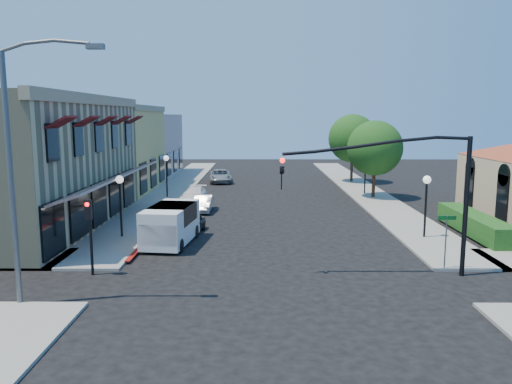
{
  "coord_description": "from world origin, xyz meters",
  "views": [
    {
      "loc": [
        -0.77,
        -19.32,
        6.83
      ],
      "look_at": [
        -0.94,
        8.36,
        2.6
      ],
      "focal_mm": 35.0,
      "sensor_mm": 36.0,
      "label": 1
    }
  ],
  "objects_px": {
    "lamppost_left_far": "(166,166)",
    "parked_car_d": "(220,176)",
    "street_name_sign": "(446,233)",
    "parked_car_b": "(203,203)",
    "parked_car_a": "(191,224)",
    "lamppost_right_far": "(365,163)",
    "cobra_streetlight": "(20,161)",
    "signal_mast_arm": "(417,182)",
    "street_tree_a": "(375,148)",
    "street_tree_b": "(353,138)",
    "lamppost_right_near": "(426,191)",
    "white_van": "(171,222)",
    "lamppost_left_near": "(120,190)",
    "parked_car_c": "(195,195)",
    "secondary_signal": "(89,223)"
  },
  "relations": [
    {
      "from": "lamppost_left_far",
      "to": "parked_car_a",
      "type": "height_order",
      "value": "lamppost_left_far"
    },
    {
      "from": "street_name_sign",
      "to": "parked_car_c",
      "type": "bearing_deg",
      "value": 127.03
    },
    {
      "from": "cobra_streetlight",
      "to": "lamppost_left_far",
      "type": "distance_m",
      "value": 24.14
    },
    {
      "from": "secondary_signal",
      "to": "parked_car_b",
      "type": "bearing_deg",
      "value": 77.69
    },
    {
      "from": "cobra_streetlight",
      "to": "lamppost_left_far",
      "type": "relative_size",
      "value": 2.61
    },
    {
      "from": "street_tree_b",
      "to": "street_name_sign",
      "type": "distance_m",
      "value": 29.96
    },
    {
      "from": "signal_mast_arm",
      "to": "lamppost_left_far",
      "type": "relative_size",
      "value": 2.24
    },
    {
      "from": "street_tree_a",
      "to": "lamppost_left_near",
      "type": "distance_m",
      "value": 22.3
    },
    {
      "from": "parked_car_c",
      "to": "parked_car_d",
      "type": "height_order",
      "value": "parked_car_d"
    },
    {
      "from": "parked_car_c",
      "to": "lamppost_right_near",
      "type": "bearing_deg",
      "value": -37.9
    },
    {
      "from": "street_tree_b",
      "to": "cobra_streetlight",
      "type": "bearing_deg",
      "value": -117.83
    },
    {
      "from": "parked_car_b",
      "to": "parked_car_a",
      "type": "bearing_deg",
      "value": -89.42
    },
    {
      "from": "street_name_sign",
      "to": "lamppost_left_near",
      "type": "distance_m",
      "value": 17.05
    },
    {
      "from": "street_tree_a",
      "to": "signal_mast_arm",
      "type": "distance_m",
      "value": 20.71
    },
    {
      "from": "parked_car_b",
      "to": "parked_car_d",
      "type": "xyz_separation_m",
      "value": [
        0.0,
        15.93,
        0.09
      ]
    },
    {
      "from": "street_tree_b",
      "to": "white_van",
      "type": "bearing_deg",
      "value": -119.52
    },
    {
      "from": "cobra_streetlight",
      "to": "street_tree_b",
      "type": "bearing_deg",
      "value": 62.17
    },
    {
      "from": "cobra_streetlight",
      "to": "parked_car_d",
      "type": "relative_size",
      "value": 1.94
    },
    {
      "from": "street_tree_a",
      "to": "lamppost_right_far",
      "type": "distance_m",
      "value": 2.49
    },
    {
      "from": "signal_mast_arm",
      "to": "parked_car_a",
      "type": "relative_size",
      "value": 2.52
    },
    {
      "from": "cobra_streetlight",
      "to": "secondary_signal",
      "type": "bearing_deg",
      "value": 71.37
    },
    {
      "from": "parked_car_c",
      "to": "parked_car_d",
      "type": "xyz_separation_m",
      "value": [
        1.13,
        12.0,
        0.08
      ]
    },
    {
      "from": "lamppost_right_far",
      "to": "lamppost_left_near",
      "type": "bearing_deg",
      "value": -136.74
    },
    {
      "from": "parked_car_a",
      "to": "street_name_sign",
      "type": "bearing_deg",
      "value": -22.72
    },
    {
      "from": "street_name_sign",
      "to": "lamppost_right_near",
      "type": "bearing_deg",
      "value": 80.22
    },
    {
      "from": "street_tree_a",
      "to": "white_van",
      "type": "height_order",
      "value": "street_tree_a"
    },
    {
      "from": "street_tree_a",
      "to": "street_tree_b",
      "type": "xyz_separation_m",
      "value": [
        0.0,
        10.0,
        0.35
      ]
    },
    {
      "from": "white_van",
      "to": "street_tree_b",
      "type": "bearing_deg",
      "value": 60.48
    },
    {
      "from": "street_name_sign",
      "to": "white_van",
      "type": "height_order",
      "value": "street_name_sign"
    },
    {
      "from": "cobra_streetlight",
      "to": "lamppost_left_far",
      "type": "bearing_deg",
      "value": 88.45
    },
    {
      "from": "lamppost_right_near",
      "to": "signal_mast_arm",
      "type": "bearing_deg",
      "value": -112.12
    },
    {
      "from": "lamppost_right_far",
      "to": "street_name_sign",
      "type": "bearing_deg",
      "value": -92.63
    },
    {
      "from": "lamppost_left_near",
      "to": "lamppost_right_near",
      "type": "distance_m",
      "value": 17.0
    },
    {
      "from": "white_van",
      "to": "cobra_streetlight",
      "type": "bearing_deg",
      "value": -112.63
    },
    {
      "from": "lamppost_left_far",
      "to": "signal_mast_arm",
      "type": "bearing_deg",
      "value": -55.0
    },
    {
      "from": "street_name_sign",
      "to": "lamppost_right_far",
      "type": "relative_size",
      "value": 0.7
    },
    {
      "from": "street_tree_b",
      "to": "secondary_signal",
      "type": "bearing_deg",
      "value": -118.77
    },
    {
      "from": "street_tree_a",
      "to": "cobra_streetlight",
      "type": "bearing_deg",
      "value": -126.79
    },
    {
      "from": "signal_mast_arm",
      "to": "lamppost_left_far",
      "type": "distance_m",
      "value": 25.07
    },
    {
      "from": "street_name_sign",
      "to": "parked_car_b",
      "type": "distance_m",
      "value": 18.57
    },
    {
      "from": "parked_car_b",
      "to": "signal_mast_arm",
      "type": "bearing_deg",
      "value": -53.24
    },
    {
      "from": "lamppost_right_near",
      "to": "parked_car_a",
      "type": "relative_size",
      "value": 1.12
    },
    {
      "from": "lamppost_left_far",
      "to": "parked_car_d",
      "type": "relative_size",
      "value": 0.74
    },
    {
      "from": "street_name_sign",
      "to": "parked_car_d",
      "type": "xyz_separation_m",
      "value": [
        -12.3,
        29.8,
        -1.03
      ]
    },
    {
      "from": "lamppost_right_near",
      "to": "street_tree_a",
      "type": "bearing_deg",
      "value": 88.77
    },
    {
      "from": "lamppost_left_near",
      "to": "parked_car_b",
      "type": "bearing_deg",
      "value": 65.36
    },
    {
      "from": "secondary_signal",
      "to": "lamppost_right_near",
      "type": "distance_m",
      "value": 17.77
    },
    {
      "from": "lamppost_left_near",
      "to": "white_van",
      "type": "relative_size",
      "value": 0.73
    },
    {
      "from": "lamppost_left_far",
      "to": "parked_car_b",
      "type": "xyz_separation_m",
      "value": [
        3.7,
        -5.93,
        -2.15
      ]
    },
    {
      "from": "secondary_signal",
      "to": "parked_car_a",
      "type": "bearing_deg",
      "value": 68.04
    }
  ]
}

